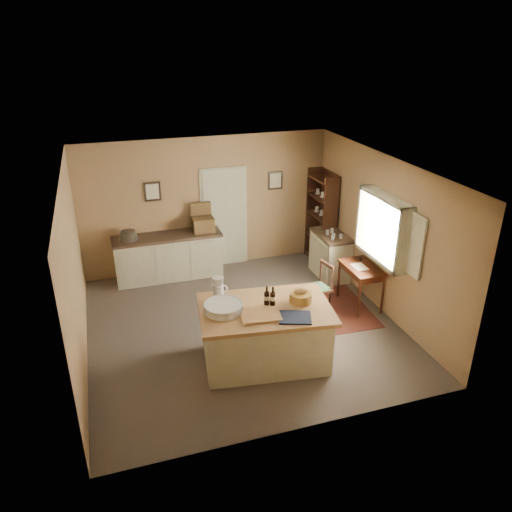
{
  "coord_description": "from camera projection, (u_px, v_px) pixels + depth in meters",
  "views": [
    {
      "loc": [
        -1.97,
        -6.88,
        4.53
      ],
      "look_at": [
        0.31,
        0.22,
        1.15
      ],
      "focal_mm": 35.0,
      "sensor_mm": 36.0,
      "label": 1
    }
  ],
  "objects": [
    {
      "name": "wall_back",
      "position": [
        207.0,
        204.0,
        9.99
      ],
      "size": [
        5.0,
        0.1,
        2.7
      ],
      "primitive_type": "cube",
      "color": "#987148",
      "rests_on": "ground"
    },
    {
      "name": "ground",
      "position": [
        242.0,
        326.0,
        8.38
      ],
      "size": [
        5.0,
        5.0,
        0.0
      ],
      "primitive_type": "plane",
      "color": "brown",
      "rests_on": "ground"
    },
    {
      "name": "door",
      "position": [
        224.0,
        217.0,
        10.19
      ],
      "size": [
        0.97,
        0.06,
        2.11
      ],
      "primitive_type": "cube",
      "color": "#BCBB9D",
      "rests_on": "ground"
    },
    {
      "name": "wall_left",
      "position": [
        74.0,
        274.0,
        7.13
      ],
      "size": [
        0.1,
        5.0,
        2.7
      ],
      "primitive_type": "cube",
      "color": "#987148",
      "rests_on": "ground"
    },
    {
      "name": "shelving_unit",
      "position": [
        323.0,
        218.0,
        10.37
      ],
      "size": [
        0.33,
        0.88,
        1.94
      ],
      "color": "black",
      "rests_on": "ground"
    },
    {
      "name": "work_island",
      "position": [
        264.0,
        333.0,
        7.32
      ],
      "size": [
        2.04,
        1.48,
        1.2
      ],
      "rotation": [
        0.0,
        0.0,
        -0.14
      ],
      "color": "beige",
      "rests_on": "ground"
    },
    {
      "name": "writing_desk",
      "position": [
        361.0,
        272.0,
        8.76
      ],
      "size": [
        0.53,
        0.86,
        0.82
      ],
      "color": "black",
      "rests_on": "ground"
    },
    {
      "name": "window",
      "position": [
        385.0,
        228.0,
        8.24
      ],
      "size": [
        0.25,
        1.99,
        1.12
      ],
      "color": "beige",
      "rests_on": "ground"
    },
    {
      "name": "ceiling",
      "position": [
        240.0,
        168.0,
        7.27
      ],
      "size": [
        5.0,
        5.0,
        0.0
      ],
      "primitive_type": "plane",
      "color": "silver",
      "rests_on": "wall_back"
    },
    {
      "name": "right_cabinet",
      "position": [
        330.0,
        255.0,
        9.92
      ],
      "size": [
        0.53,
        0.95,
        0.99
      ],
      "color": "beige",
      "rests_on": "ground"
    },
    {
      "name": "rug",
      "position": [
        336.0,
        308.0,
        8.9
      ],
      "size": [
        1.18,
        1.65,
        0.01
      ],
      "primitive_type": "cube",
      "rotation": [
        0.0,
        0.0,
        -0.05
      ],
      "color": "#451A12",
      "rests_on": "ground"
    },
    {
      "name": "desk_chair",
      "position": [
        317.0,
        289.0,
        8.64
      ],
      "size": [
        0.48,
        0.48,
        0.88
      ],
      "primitive_type": null,
      "rotation": [
        0.0,
        0.0,
        0.2
      ],
      "color": "black",
      "rests_on": "ground"
    },
    {
      "name": "wall_right",
      "position": [
        382.0,
        234.0,
        8.52
      ],
      "size": [
        0.1,
        5.0,
        2.7
      ],
      "primitive_type": "cube",
      "color": "#987148",
      "rests_on": "ground"
    },
    {
      "name": "framed_prints",
      "position": [
        216.0,
        186.0,
        9.88
      ],
      "size": [
        2.82,
        0.02,
        0.38
      ],
      "color": "black",
      "rests_on": "ground"
    },
    {
      "name": "wall_front",
      "position": [
        303.0,
        338.0,
        5.66
      ],
      "size": [
        5.0,
        0.1,
        2.7
      ],
      "primitive_type": "cube",
      "color": "#987148",
      "rests_on": "ground"
    },
    {
      "name": "sideboard",
      "position": [
        169.0,
        255.0,
        9.85
      ],
      "size": [
        2.11,
        0.6,
        1.18
      ],
      "color": "beige",
      "rests_on": "ground"
    }
  ]
}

